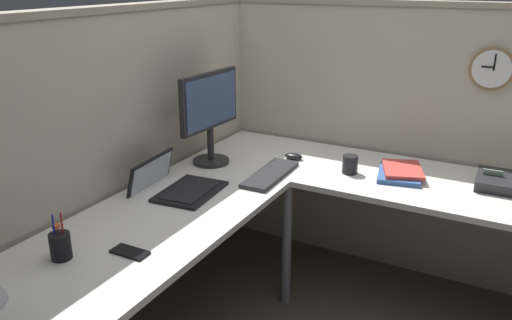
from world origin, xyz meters
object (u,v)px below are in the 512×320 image
keyboard (270,174)px  pen_cup (60,245)px  coffee_mug (350,164)px  laptop (173,185)px  office_phone (500,183)px  book_stack (401,172)px  computer_mouse (294,156)px  wall_clock (492,69)px  cell_phone (130,252)px  monitor (210,111)px

keyboard → pen_cup: bearing=162.4°
pen_cup → coffee_mug: 1.48m
keyboard → coffee_mug: 0.42m
keyboard → laptop: bearing=137.1°
laptop → coffee_mug: size_ratio=4.24×
office_phone → book_stack: size_ratio=0.64×
computer_mouse → wall_clock: 1.12m
cell_phone → book_stack: book_stack is taller
office_phone → wall_clock: bearing=24.2°
monitor → wall_clock: (0.63, -1.30, 0.24)m
office_phone → pen_cup: bearing=136.9°
monitor → laptop: 0.49m
laptop → coffee_mug: 0.92m
computer_mouse → book_stack: size_ratio=0.32×
pen_cup → wall_clock: 2.19m
computer_mouse → cell_phone: 1.24m
monitor → pen_cup: monitor is taller
cell_phone → computer_mouse: bearing=-5.9°
coffee_mug → cell_phone: bearing=158.9°
keyboard → office_phone: bearing=-72.7°
computer_mouse → wall_clock: wall_clock is taller
book_stack → wall_clock: bearing=-44.4°
keyboard → wall_clock: (0.66, -0.92, 0.52)m
laptop → wall_clock: bearing=-50.3°
keyboard → wall_clock: wall_clock is taller
coffee_mug → laptop: bearing=132.4°
computer_mouse → office_phone: (0.07, -1.05, 0.02)m
office_phone → wall_clock: wall_clock is taller
laptop → keyboard: laptop is taller
laptop → office_phone: 1.57m
pen_cup → coffee_mug: (1.32, -0.65, -0.00)m
monitor → book_stack: bearing=-73.0°
cell_phone → office_phone: bearing=-42.5°
cell_phone → wall_clock: 1.98m
laptop → pen_cup: (-0.71, -0.03, 0.03)m
keyboard → computer_mouse: (0.30, 0.00, 0.01)m
computer_mouse → coffee_mug: coffee_mug is taller
coffee_mug → keyboard: bearing=124.5°
computer_mouse → book_stack: bearing=-87.6°
wall_clock → coffee_mug: bearing=126.2°
book_stack → monitor: bearing=107.0°
laptop → cell_phone: laptop is taller
monitor → office_phone: monitor is taller
cell_phone → office_phone: 1.75m
cell_phone → book_stack: 1.45m
cell_phone → pen_cup: bearing=125.6°
monitor → wall_clock: bearing=-64.0°
office_phone → book_stack: 0.46m
laptop → book_stack: bearing=-52.7°
pen_cup → cell_phone: pen_cup is taller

